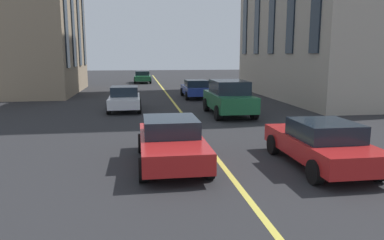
# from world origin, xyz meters

# --- Properties ---
(lane_centre_line) EXTENTS (80.00, 0.16, 0.01)m
(lane_centre_line) POSITION_xyz_m (20.00, 0.00, 0.00)
(lane_centre_line) COLOR #D8C64C
(lane_centre_line) RESTS_ON ground_plane
(car_white_near) EXTENTS (3.90, 1.89, 1.40)m
(car_white_near) POSITION_xyz_m (22.76, 3.20, 0.70)
(car_white_near) COLOR silver
(car_white_near) RESTS_ON ground_plane
(car_red_far) EXTENTS (4.40, 1.95, 1.37)m
(car_red_far) POSITION_xyz_m (10.79, -2.81, 0.70)
(car_red_far) COLOR #B21E1E
(car_red_far) RESTS_ON ground_plane
(car_blue_mid) EXTENTS (4.40, 1.95, 1.37)m
(car_blue_mid) POSITION_xyz_m (28.46, -1.95, 0.70)
(car_blue_mid) COLOR navy
(car_blue_mid) RESTS_ON ground_plane
(car_green_trailing) EXTENTS (4.40, 1.95, 1.37)m
(car_green_trailing) POSITION_xyz_m (44.24, 1.84, 0.70)
(car_green_trailing) COLOR #1E6038
(car_green_trailing) RESTS_ON ground_plane
(car_red_oncoming) EXTENTS (4.40, 1.95, 1.37)m
(car_red_oncoming) POSITION_xyz_m (11.70, 1.48, 0.70)
(car_red_oncoming) COLOR #B21E1E
(car_red_oncoming) RESTS_ON ground_plane
(car_green_parked_a) EXTENTS (4.70, 2.14, 1.88)m
(car_green_parked_a) POSITION_xyz_m (20.20, -2.43, 0.97)
(car_green_parked_a) COLOR #1E6038
(car_green_parked_a) RESTS_ON ground_plane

